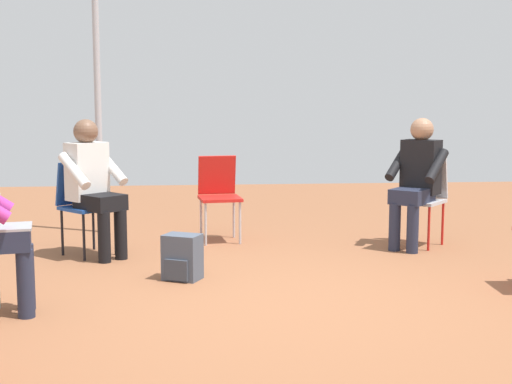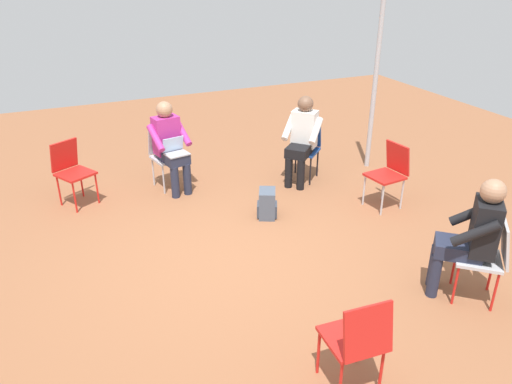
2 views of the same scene
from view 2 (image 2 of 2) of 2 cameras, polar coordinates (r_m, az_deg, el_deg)
The scene contains 12 objects.
ground_plane at distance 5.53m, azimuth -2.62°, elevation -7.31°, with size 14.00×14.00×0.00m, color brown.
chair_east at distance 3.81m, azimuth 11.55°, elevation -16.08°, with size 0.46×0.42×0.85m.
chair_north at distance 6.60m, azimuth 15.02°, elevation 2.36°, with size 0.45×0.48×0.85m.
chair_northeast at distance 5.10m, azimuth 24.98°, elevation -6.48°, with size 0.58×0.59×0.85m.
chair_west at distance 7.10m, azimuth -10.30°, elevation 4.47°, with size 0.50×0.47×0.85m.
chair_northwest at distance 7.29m, azimuth 5.65°, elevation 5.32°, with size 0.58×0.59×0.85m.
chair_southwest at distance 6.88m, azimuth -20.35°, elevation 2.56°, with size 0.57×0.55×0.85m.
person_with_laptop at distance 6.89m, azimuth -9.81°, elevation 5.59°, with size 0.58×0.56×1.24m.
person_in_black at distance 4.98m, azimuth 23.51°, elevation -4.31°, with size 0.63×0.63×1.24m.
person_in_white at distance 7.07m, azimuth 5.29°, elevation 6.41°, with size 0.63×0.63×1.24m.
backpack_near_laptop_user at distance 6.25m, azimuth 1.28°, elevation -1.52°, with size 0.34×0.31×0.36m.
tent_pole_near at distance 7.63m, azimuth 13.46°, elevation 12.16°, with size 0.07×0.07×2.64m, color #B2B2B7.
Camera 2 is at (4.36, -1.62, 2.99)m, focal length 35.00 mm.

